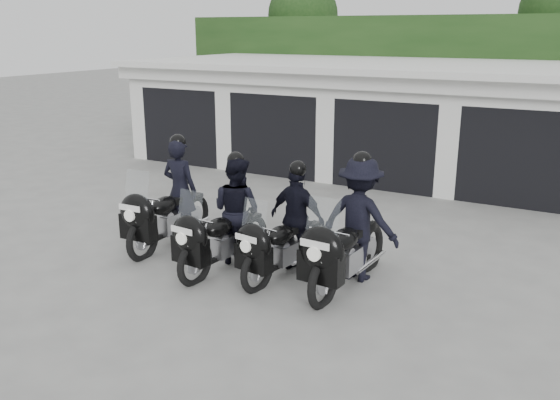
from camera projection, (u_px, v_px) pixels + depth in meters
The scene contains 7 objects.
ground at pixel (274, 263), 10.13m from camera, with size 80.00×80.00×0.00m, color gray.
garage_block at pixel (415, 120), 16.53m from camera, with size 16.40×6.80×2.96m.
background_vegetation at pixel (469, 62), 20.08m from camera, with size 20.00×3.90×5.80m.
police_bike_a at pixel (170, 202), 10.80m from camera, with size 0.74×2.39×2.08m.
police_bike_b at pixel (229, 218), 9.81m from camera, with size 0.96×2.28×1.99m.
police_bike_c at pixel (291, 226), 9.52m from camera, with size 1.12×2.18×1.91m.
police_bike_d at pixel (354, 227), 9.13m from camera, with size 1.33×2.46×2.14m.
Camera 1 is at (4.62, -8.23, 3.85)m, focal length 38.00 mm.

